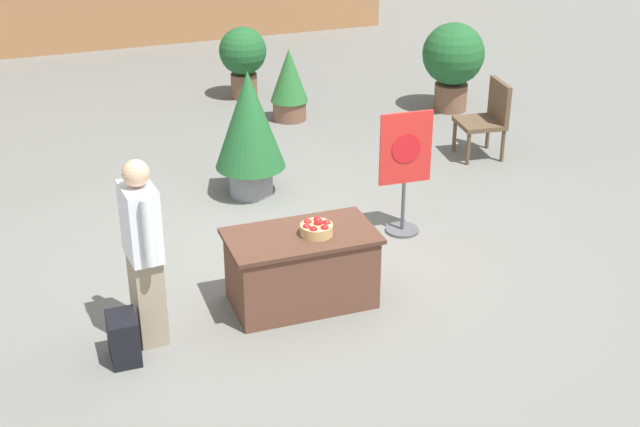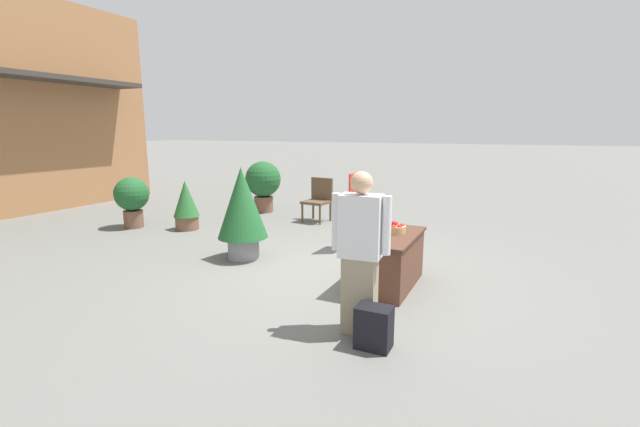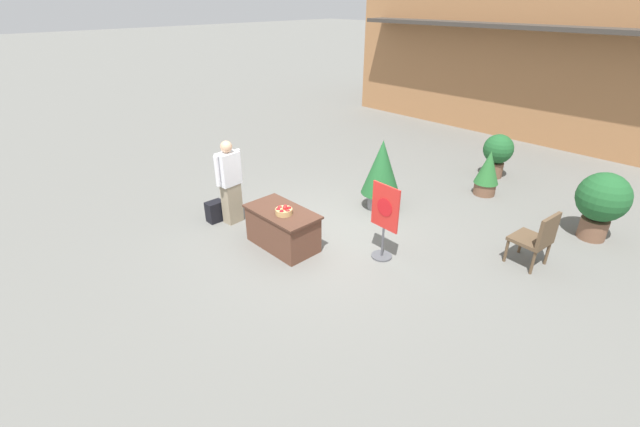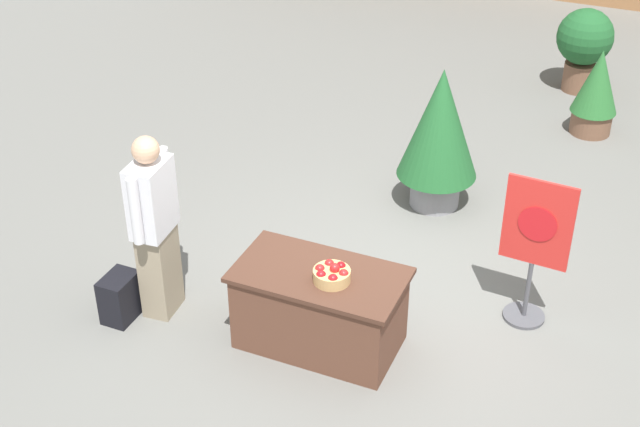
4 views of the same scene
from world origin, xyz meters
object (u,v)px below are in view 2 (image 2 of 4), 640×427
object	(u,v)px
poster_board	(356,208)
patio_chair	(319,197)
person_visitor	(360,252)
potted_plant_near_left	(263,182)
potted_plant_far_right	(132,198)
apple_basket	(395,228)
display_table	(387,260)
potted_plant_far_left	(186,204)
potted_plant_near_right	(242,208)
backpack	(374,327)

from	to	relation	value
poster_board	patio_chair	xyz separation A→B (m)	(1.91, 1.62, -0.19)
patio_chair	poster_board	bearing A→B (deg)	46.27
person_visitor	patio_chair	world-z (taller)	person_visitor
potted_plant_near_left	potted_plant_far_right	bearing A→B (deg)	149.85
apple_basket	display_table	bearing A→B (deg)	156.61
person_visitor	poster_board	distance (m)	3.13
apple_basket	potted_plant_far_left	bearing A→B (deg)	74.92
potted_plant_near_right	potted_plant_far_right	size ratio (longest dim) A/B	1.38
potted_plant_near_left	potted_plant_far_right	distance (m)	3.15
potted_plant_far_left	poster_board	bearing A→B (deg)	-89.18
display_table	potted_plant_near_right	distance (m)	2.55
potted_plant_near_left	backpack	bearing A→B (deg)	-139.14
backpack	potted_plant_far_left	world-z (taller)	potted_plant_far_left
display_table	potted_plant_far_left	distance (m)	5.00
display_table	person_visitor	size ratio (longest dim) A/B	0.81
patio_chair	potted_plant_near_left	bearing A→B (deg)	-96.68
poster_board	patio_chair	distance (m)	2.51
display_table	potted_plant_near_left	world-z (taller)	potted_plant_near_left
apple_basket	potted_plant_near_left	xyz separation A→B (m)	(3.67, 4.44, -0.00)
apple_basket	potted_plant_near_right	bearing A→B (deg)	88.04
apple_basket	person_visitor	xyz separation A→B (m)	(-1.56, -0.07, 0.08)
display_table	poster_board	size ratio (longest dim) A/B	1.00
poster_board	potted_plant_far_left	distance (m)	3.79
person_visitor	potted_plant_far_left	size ratio (longest dim) A/B	1.62
potted_plant_far_left	potted_plant_near_right	bearing A→B (deg)	-117.90
backpack	poster_board	xyz separation A→B (m)	(3.18, 1.38, 0.53)
backpack	potted_plant_near_right	world-z (taller)	potted_plant_near_right
display_table	potted_plant_near_left	xyz separation A→B (m)	(3.80, 4.38, 0.41)
potted_plant_near_left	potted_plant_near_right	bearing A→B (deg)	-152.16
poster_board	person_visitor	bearing A→B (deg)	-65.52
display_table	poster_board	distance (m)	1.83
person_visitor	potted_plant_far_right	size ratio (longest dim) A/B	1.55
apple_basket	patio_chair	world-z (taller)	patio_chair
poster_board	potted_plant_far_right	world-z (taller)	poster_board
potted_plant_near_left	patio_chair	bearing A→B (deg)	-102.74
potted_plant_far_left	potted_plant_near_left	distance (m)	2.41
poster_board	potted_plant_far_left	size ratio (longest dim) A/B	1.31
apple_basket	backpack	bearing A→B (deg)	-170.17
potted_plant_far_left	potted_plant_near_right	size ratio (longest dim) A/B	0.69
person_visitor	potted_plant_near_left	xyz separation A→B (m)	(5.23, 4.51, -0.09)
patio_chair	person_visitor	bearing A→B (deg)	35.68
apple_basket	person_visitor	bearing A→B (deg)	-177.39
potted_plant_far_left	potted_plant_near_right	xyz separation A→B (m)	(-1.22, -2.30, 0.31)
apple_basket	poster_board	size ratio (longest dim) A/B	0.22
poster_board	potted_plant_far_right	xyz separation A→B (m)	(-0.41, 4.96, -0.09)
apple_basket	patio_chair	xyz separation A→B (m)	(3.27, 2.68, -0.23)
potted_plant_far_left	potted_plant_near_right	world-z (taller)	potted_plant_near_right
backpack	potted_plant_far_left	xyz separation A→B (m)	(3.13, 5.16, 0.33)
apple_basket	potted_plant_far_right	distance (m)	6.09
backpack	potted_plant_near_left	bearing A→B (deg)	40.86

